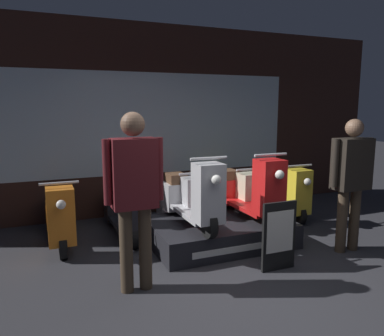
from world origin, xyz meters
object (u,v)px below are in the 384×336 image
(scooter_backrow_3, at_px, (233,199))
(price_sign_board, at_px, (279,236))
(scooter_backrow_0, at_px, (59,217))
(person_right_browsing, at_px, (351,174))
(scooter_backrow_2, at_px, (182,205))
(person_left_browsing, at_px, (134,187))
(scooter_backrow_1, at_px, (124,211))
(scooter_backrow_4, at_px, (278,195))
(scooter_display_right, at_px, (248,191))
(scooter_display_left, at_px, (192,197))

(scooter_backrow_3, height_order, price_sign_board, scooter_backrow_3)
(scooter_backrow_0, relative_size, price_sign_board, 1.98)
(scooter_backrow_3, relative_size, person_right_browsing, 0.93)
(scooter_backrow_0, distance_m, scooter_backrow_2, 1.75)
(scooter_backrow_2, relative_size, person_left_browsing, 0.88)
(scooter_backrow_1, relative_size, person_left_browsing, 0.88)
(scooter_backrow_4, bearing_deg, scooter_backrow_0, 180.00)
(scooter_backrow_1, bearing_deg, scooter_backrow_0, 180.00)
(scooter_backrow_4, xyz_separation_m, price_sign_board, (-1.25, -1.79, 0.03))
(scooter_display_right, distance_m, scooter_backrow_2, 1.09)
(scooter_backrow_0, bearing_deg, person_left_browsing, -68.57)
(scooter_display_right, bearing_deg, scooter_backrow_3, 75.46)
(scooter_display_right, bearing_deg, person_left_browsing, -154.92)
(person_left_browsing, bearing_deg, price_sign_board, -5.38)
(scooter_backrow_4, bearing_deg, scooter_backrow_2, 180.00)
(scooter_backrow_0, distance_m, price_sign_board, 2.87)
(scooter_display_right, height_order, person_left_browsing, person_left_browsing)
(person_left_browsing, distance_m, person_right_browsing, 2.76)
(scooter_backrow_4, height_order, person_right_browsing, person_right_browsing)
(scooter_display_right, bearing_deg, scooter_backrow_2, 129.37)
(person_left_browsing, height_order, price_sign_board, person_left_browsing)
(scooter_backrow_0, relative_size, scooter_backrow_4, 1.00)
(scooter_backrow_4, height_order, price_sign_board, scooter_backrow_4)
(scooter_display_right, distance_m, scooter_backrow_4, 1.39)
(scooter_display_left, xyz_separation_m, scooter_backrow_0, (-1.58, 0.81, -0.32))
(scooter_backrow_3, xyz_separation_m, price_sign_board, (-0.38, -1.79, 0.03))
(scooter_display_left, relative_size, person_left_browsing, 0.88)
(scooter_backrow_2, distance_m, price_sign_board, 1.86)
(scooter_backrow_1, distance_m, person_left_browsing, 1.79)
(scooter_backrow_2, bearing_deg, price_sign_board, -74.42)
(scooter_display_right, distance_m, person_right_browsing, 1.33)
(scooter_backrow_2, bearing_deg, scooter_backrow_4, 0.00)
(scooter_backrow_0, xyz_separation_m, person_left_browsing, (0.64, -1.64, 0.70))
(scooter_display_left, relative_size, scooter_display_right, 1.00)
(scooter_backrow_2, bearing_deg, person_right_browsing, -44.63)
(scooter_backrow_0, xyz_separation_m, person_right_browsing, (3.41, -1.64, 0.64))
(person_right_browsing, bearing_deg, scooter_backrow_2, 135.37)
(scooter_backrow_4, bearing_deg, scooter_backrow_1, 180.00)
(scooter_backrow_3, distance_m, scooter_backrow_4, 0.87)
(scooter_backrow_3, bearing_deg, scooter_display_left, -142.07)
(scooter_display_right, relative_size, person_left_browsing, 0.88)
(scooter_backrow_2, bearing_deg, scooter_display_right, -50.63)
(scooter_backrow_2, relative_size, scooter_backrow_3, 1.00)
(scooter_display_right, bearing_deg, scooter_backrow_1, 152.25)
(scooter_display_left, distance_m, scooter_backrow_0, 1.81)
(scooter_backrow_4, bearing_deg, scooter_display_left, -157.07)
(scooter_display_left, distance_m, price_sign_board, 1.22)
(scooter_backrow_0, bearing_deg, price_sign_board, -38.52)
(scooter_backrow_3, bearing_deg, price_sign_board, -101.86)
(scooter_backrow_1, xyz_separation_m, price_sign_board, (1.37, -1.79, 0.03))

